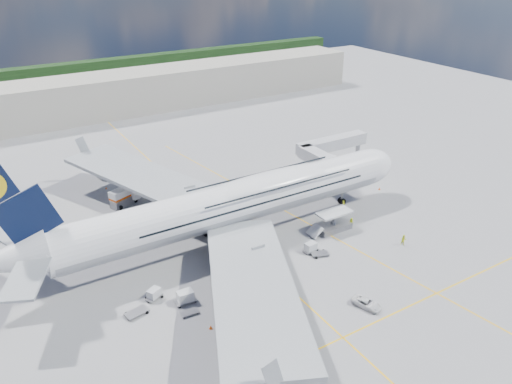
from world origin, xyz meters
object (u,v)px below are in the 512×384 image
catering_truck_inner (124,197)px  cone_wing_left_outer (106,188)px  jet_bridge (328,151)px  dolly_back (154,294)px  dolly_nose_near (320,254)px  dolly_row_b (137,312)px  dolly_row_a (185,297)px  crew_van (351,222)px  catering_truck_outer (112,168)px  service_van (367,303)px  cone_nose (379,189)px  crew_tug (255,317)px  cargo_loader (333,224)px  dolly_nose_far (311,247)px  cone_wing_right_inner (189,300)px  crew_loader (404,240)px  cone_wing_left_inner (179,203)px  crew_nose (343,205)px  cone_wing_right_outer (211,327)px  crew_wing (230,275)px  airliner (234,203)px  baggage_tug (271,285)px

catering_truck_inner → cone_wing_left_outer: (-1.01, 9.29, -1.41)m
jet_bridge → dolly_back: 52.58m
dolly_nose_near → dolly_row_b: bearing=-163.2°
dolly_row_a → dolly_back: size_ratio=1.09×
crew_van → catering_truck_outer: bearing=17.9°
dolly_nose_near → catering_truck_inner: catering_truck_inner is taller
service_van → cone_nose: size_ratio=6.98×
service_van → crew_tug: bearing=140.8°
dolly_back → cargo_loader: bearing=-25.7°
dolly_nose_far → catering_truck_inner: (-21.64, 33.40, 0.75)m
service_van → cone_wing_right_inner: bearing=126.8°
jet_bridge → crew_loader: bearing=-101.5°
dolly_row_a → dolly_back: dolly_row_a is taller
cargo_loader → cone_wing_right_inner: 31.71m
crew_van → cone_wing_left_inner: (-23.91, 24.83, -0.62)m
dolly_row_a → catering_truck_inner: (2.16, 34.92, 0.59)m
dolly_row_a → cone_wing_left_inner: 31.55m
crew_nose → cone_wing_right_outer: size_ratio=3.09×
crew_wing → cone_wing_left_outer: crew_wing is taller
catering_truck_inner → crew_van: (33.31, -30.40, -0.79)m
dolly_nose_near → cone_wing_left_inner: size_ratio=6.41×
cargo_loader → dolly_nose_far: bearing=-154.1°
crew_nose → catering_truck_outer: bearing=98.8°
crew_loader → cone_nose: bearing=82.7°
dolly_back → cone_wing_left_outer: 41.18m
cone_wing_left_inner → catering_truck_outer: bearing=108.4°
catering_truck_outer → cone_wing_right_inner: 50.83m
jet_bridge → dolly_row_b: 56.58m
dolly_row_a → cargo_loader: bearing=12.9°
dolly_nose_near → crew_nose: (14.19, 10.77, 0.61)m
catering_truck_inner → cone_wing_left_inner: (9.40, -5.57, -1.41)m
dolly_row_b → catering_truck_inner: 34.97m
dolly_back → cone_wing_right_outer: 11.05m
catering_truck_inner → cone_wing_left_outer: bearing=73.3°
cone_nose → cone_wing_left_outer: size_ratio=1.22×
cargo_loader → dolly_nose_near: cargo_loader is taller
dolly_nose_near → service_van: size_ratio=0.75×
crew_tug → cone_wing_right_outer: crew_tug is taller
cone_wing_left_inner → dolly_back: bearing=-120.2°
catering_truck_outer → cone_wing_left_inner: catering_truck_outer is taller
catering_truck_outer → cone_wing_left_inner: (7.08, -21.25, -1.67)m
airliner → service_van: size_ratio=18.31×
dolly_nose_near → crew_tug: (-18.04, -8.61, 0.50)m
cone_wing_left_outer → cone_wing_right_inner: 44.26m
dolly_nose_far → cone_nose: size_ratio=4.57×
crew_van → cone_nose: crew_van is taller
airliner → jet_bridge: airliner is taller
baggage_tug → crew_tug: 7.77m
dolly_row_b → dolly_back: dolly_back is taller
dolly_nose_near → catering_truck_inner: size_ratio=0.51×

